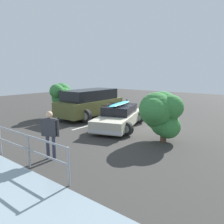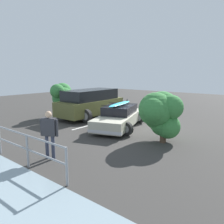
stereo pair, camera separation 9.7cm
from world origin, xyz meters
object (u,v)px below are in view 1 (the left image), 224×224
at_px(suv_car, 90,103).
at_px(bush_near_right, 62,97).
at_px(sedan_car, 119,117).
at_px(bush_near_left, 161,113).
at_px(person_bystander, 50,131).

xyz_separation_m(suv_car, bush_near_right, (1.61, 1.05, 0.35)).
xyz_separation_m(sedan_car, bush_near_right, (4.79, -0.02, 0.73)).
distance_m(suv_car, bush_near_right, 1.96).
bearing_deg(bush_near_left, sedan_car, -15.55).
distance_m(suv_car, person_bystander, 7.32).
relative_size(suv_car, bush_near_right, 2.22).
bearing_deg(sedan_car, suv_car, -18.56).
distance_m(sedan_car, person_bystander, 5.16).
relative_size(bush_near_left, bush_near_right, 0.96).
relative_size(person_bystander, bush_near_left, 0.78).
height_order(suv_car, person_bystander, suv_car).
height_order(bush_near_left, bush_near_right, bush_near_right).
bearing_deg(sedan_car, person_bystander, 98.80).
distance_m(sedan_car, bush_near_left, 3.04).
xyz_separation_m(sedan_car, person_bystander, (-0.79, 5.08, 0.44)).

